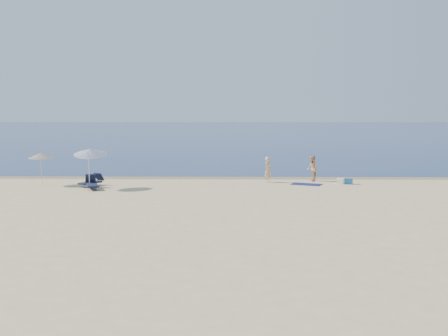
% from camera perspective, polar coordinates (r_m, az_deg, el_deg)
% --- Properties ---
extents(ground, '(160.00, 160.00, 0.00)m').
position_cam_1_polar(ground, '(17.43, 1.93, -8.76)').
color(ground, beige).
rests_on(ground, ground).
extents(sea, '(240.00, 160.00, 0.01)m').
position_cam_1_polar(sea, '(116.94, 1.10, 3.79)').
color(sea, '#0D2152').
rests_on(sea, ground).
extents(wet_sand_strip, '(240.00, 1.60, 0.00)m').
position_cam_1_polar(wet_sand_strip, '(36.53, 1.42, -1.01)').
color(wet_sand_strip, '#847254').
rests_on(wet_sand_strip, ground).
extents(person_left, '(0.65, 0.68, 1.56)m').
position_cam_1_polar(person_left, '(34.34, 4.50, -0.16)').
color(person_left, '#E0AD7E').
rests_on(person_left, ground).
extents(person_right, '(0.63, 0.80, 1.59)m').
position_cam_1_polar(person_right, '(35.19, 8.96, -0.04)').
color(person_right, tan).
rests_on(person_right, ground).
extents(beach_towel, '(1.97, 1.55, 0.03)m').
position_cam_1_polar(beach_towel, '(33.65, 8.37, -1.65)').
color(beach_towel, '#0F154F').
rests_on(beach_towel, ground).
extents(white_bag, '(0.45, 0.42, 0.33)m').
position_cam_1_polar(white_bag, '(34.24, 11.72, -1.32)').
color(white_bag, white).
rests_on(white_bag, ground).
extents(blue_cooler, '(0.56, 0.46, 0.34)m').
position_cam_1_polar(blue_cooler, '(34.26, 12.54, -1.33)').
color(blue_cooler, '#1B5A97').
rests_on(blue_cooler, ground).
extents(umbrella_near, '(2.15, 2.17, 2.47)m').
position_cam_1_polar(umbrella_near, '(32.31, -13.41, 1.63)').
color(umbrella_near, silver).
rests_on(umbrella_near, ground).
extents(umbrella_far, '(1.86, 1.87, 2.01)m').
position_cam_1_polar(umbrella_far, '(34.58, -18.06, 1.24)').
color(umbrella_far, silver).
rests_on(umbrella_far, ground).
extents(lounger_left, '(1.15, 1.87, 0.79)m').
position_cam_1_polar(lounger_left, '(32.28, -13.28, -1.58)').
color(lounger_left, '#141B38').
rests_on(lounger_left, ground).
extents(lounger_right, '(1.29, 1.70, 0.73)m').
position_cam_1_polar(lounger_right, '(33.47, -13.29, -1.35)').
color(lounger_right, '#141D37').
rests_on(lounger_right, ground).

